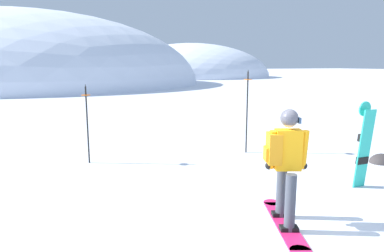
{
  "coord_description": "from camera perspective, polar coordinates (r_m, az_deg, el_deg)",
  "views": [
    {
      "loc": [
        -2.71,
        -3.53,
        2.33
      ],
      "look_at": [
        0.16,
        3.43,
        1.0
      ],
      "focal_mm": 32.75,
      "sensor_mm": 36.0,
      "label": 1
    }
  ],
  "objects": [
    {
      "name": "spare_snowboard",
      "position": [
        7.32,
        26.21,
        -2.76
      ],
      "size": [
        0.28,
        0.17,
        1.66
      ],
      "color": "#23B7A3",
      "rests_on": "ground"
    },
    {
      "name": "ridge_peak_far",
      "position": [
        64.64,
        -0.06,
        7.97
      ],
      "size": [
        28.71,
        25.84,
        12.11
      ],
      "color": "white",
      "rests_on": "ground"
    },
    {
      "name": "ground_plane",
      "position": [
        5.02,
        14.06,
        -17.95
      ],
      "size": [
        300.0,
        300.0,
        0.0
      ],
      "primitive_type": "plane",
      "color": "white"
    },
    {
      "name": "ridge_peak_main",
      "position": [
        44.82,
        -25.24,
        6.11
      ],
      "size": [
        39.65,
        35.68,
        16.5
      ],
      "color": "white",
      "rests_on": "ground"
    },
    {
      "name": "snowboarder_main",
      "position": [
        5.21,
        14.9,
        -6.03
      ],
      "size": [
        0.86,
        1.73,
        1.71
      ],
      "color": "#D11E5B",
      "rests_on": "ground"
    },
    {
      "name": "rock_dark",
      "position": [
        9.6,
        28.51,
        -5.26
      ],
      "size": [
        0.62,
        0.53,
        0.43
      ],
      "color": "#383333",
      "rests_on": "ground"
    },
    {
      "name": "piste_marker_far",
      "position": [
        8.56,
        -16.71,
        1.19
      ],
      "size": [
        0.2,
        0.2,
        1.89
      ],
      "color": "black",
      "rests_on": "ground"
    },
    {
      "name": "piste_marker_near",
      "position": [
        9.29,
        8.97,
        3.21
      ],
      "size": [
        0.2,
        0.2,
        2.2
      ],
      "color": "black",
      "rests_on": "ground"
    }
  ]
}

